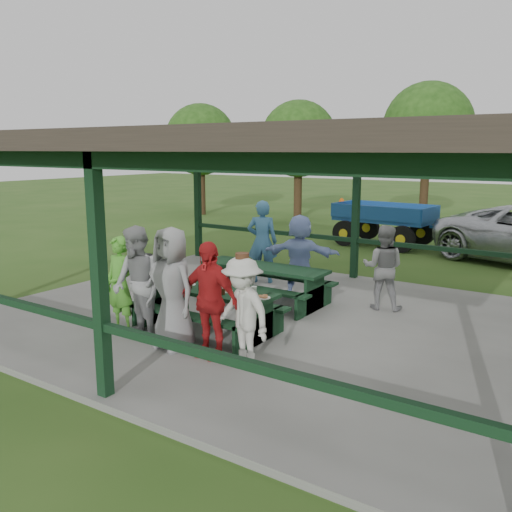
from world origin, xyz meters
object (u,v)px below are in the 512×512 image
Objects in this scene: contestant_grey_mid at (172,288)px; spectator_grey at (383,267)px; contestant_red at (209,299)px; picnic_table_near at (207,304)px; contestant_grey_left at (137,284)px; contestant_green at (120,284)px; spectator_blue at (262,242)px; contestant_white_fedora at (242,312)px; picnic_table_far at (264,279)px; spectator_lblue at (300,256)px; farm_trailer at (384,223)px.

contestant_grey_mid is 4.26m from spectator_grey.
picnic_table_near is at bearing 131.03° from contestant_red.
contestant_green is at bearing -174.26° from contestant_grey_left.
contestant_green is at bearing 179.18° from contestant_red.
contestant_grey_left is at bearing 70.81° from spectator_blue.
contestant_grey_mid reaches higher than contestant_white_fedora.
contestant_grey_left is at bearing 42.27° from spectator_grey.
contestant_white_fedora is (1.50, -2.86, 0.31)m from picnic_table_far.
contestant_white_fedora is 3.82m from spectator_grey.
contestant_white_fedora is at bearing -33.00° from picnic_table_near.
contestant_grey_mid reaches higher than contestant_grey_left.
spectator_lblue is at bearing -8.53° from spectator_grey.
contestant_grey_left is at bearing 61.18° from spectator_lblue.
spectator_grey is at bearing -65.35° from farm_trailer.
contestant_white_fedora is at bearing -0.44° from contestant_red.
contestant_grey_left is 0.97× the size of contestant_grey_mid.
contestant_red is 1.06× the size of contestant_white_fedora.
contestant_grey_mid is (0.21, -2.90, 0.47)m from picnic_table_far.
picnic_table_far is (-0.17, 2.00, 0.01)m from picnic_table_near.
farm_trailer is (-2.07, 10.96, -0.16)m from contestant_white_fedora.
spectator_blue is (-0.43, 4.31, 0.03)m from contestant_grey_left.
contestant_red is (0.72, -0.85, 0.39)m from picnic_table_near.
contestant_red is at bearing 58.78° from spectator_grey.
spectator_lblue is (0.90, 3.67, -0.06)m from contestant_grey_left.
picnic_table_near is 1.51× the size of contestant_white_fedora.
contestant_green is 0.88× the size of contestant_grey_left.
contestant_grey_mid is at bearing -81.80° from farm_trailer.
spectator_blue reaches higher than spectator_grey.
spectator_blue is at bearing 108.26° from picnic_table_near.
picnic_table_far is at bearing 101.09° from contestant_grey_mid.
picnic_table_far is 0.94m from spectator_lblue.
contestant_white_fedora is at bearing -62.35° from picnic_table_far.
spectator_lblue is 1.74m from spectator_grey.
picnic_table_near is 1.34× the size of contestant_grey_left.
contestant_red reaches higher than spectator_grey.
spectator_lblue is at bearing 94.14° from contestant_grey_mid.
spectator_grey is (1.91, 3.80, -0.13)m from contestant_grey_mid.
contestant_grey_mid is at bearing 18.62° from contestant_grey_left.
spectator_grey is 0.38× the size of farm_trailer.
picnic_table_far is 8.12m from farm_trailer.
contestant_grey_mid is 4.45m from spectator_blue.
contestant_green reaches higher than picnic_table_far.
contestant_green is 0.38× the size of farm_trailer.
contestant_white_fedora is (0.61, -0.01, -0.08)m from contestant_red.
spectator_grey is 7.68m from farm_trailer.
spectator_lblue reaches higher than contestant_green.
spectator_lblue is at bearing -78.43° from farm_trailer.
spectator_blue is at bearing 113.50° from contestant_grey_left.
contestant_red is at bearing 88.48° from spectator_blue.
contestant_grey_left reaches higher than picnic_table_far.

